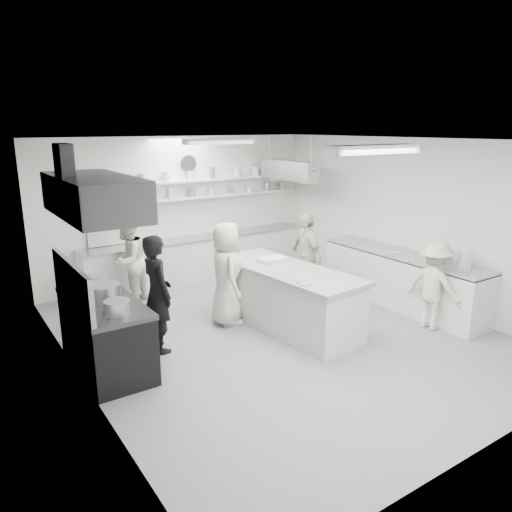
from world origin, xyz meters
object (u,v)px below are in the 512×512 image
right_counter (402,280)px  prep_island (288,299)px  stove (106,336)px  back_counter (201,259)px  cook_stove (157,294)px  cook_back (128,261)px

right_counter → prep_island: prep_island is taller
stove → back_counter: 4.03m
cook_stove → prep_island: bearing=-100.7°
right_counter → prep_island: bearing=171.6°
back_counter → cook_back: size_ratio=3.01×
stove → back_counter: bearing=44.0°
right_counter → cook_back: size_ratio=1.99×
prep_island → cook_back: (-1.79, 2.44, 0.36)m
right_counter → back_counter: bearing=124.7°
right_counter → cook_stove: bearing=171.0°
stove → right_counter: size_ratio=0.55×
prep_island → stove: bearing=169.4°
stove → cook_back: size_ratio=1.08×
right_counter → cook_stove: size_ratio=1.91×
back_counter → cook_back: cook_back is taller
stove → cook_back: 2.48m
right_counter → stove: bearing=173.5°
right_counter → cook_back: bearing=146.1°
prep_island → cook_back: size_ratio=1.54×
prep_island → cook_stove: bearing=164.7°
back_counter → cook_stove: size_ratio=2.89×
back_counter → prep_island: bearing=-90.1°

